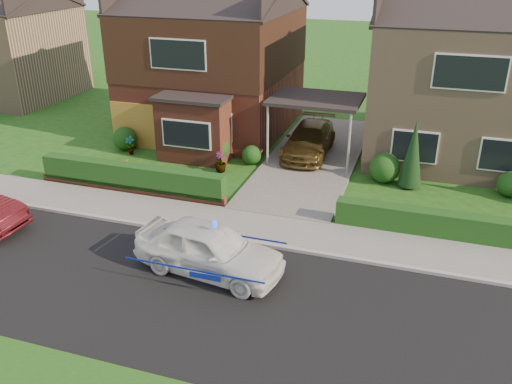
% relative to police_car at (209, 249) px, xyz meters
% --- Properties ---
extents(ground, '(120.00, 120.00, 0.00)m').
position_rel_police_car_xyz_m(ground, '(0.86, -1.20, -0.74)').
color(ground, '#184D14').
rests_on(ground, ground).
extents(road, '(60.00, 6.00, 0.02)m').
position_rel_police_car_xyz_m(road, '(0.86, -1.20, -0.74)').
color(road, black).
rests_on(road, ground).
extents(kerb, '(60.00, 0.16, 0.12)m').
position_rel_police_car_xyz_m(kerb, '(0.86, 1.85, -0.68)').
color(kerb, '#9E9993').
rests_on(kerb, ground).
extents(sidewalk, '(60.00, 2.00, 0.10)m').
position_rel_police_car_xyz_m(sidewalk, '(0.86, 2.90, -0.69)').
color(sidewalk, slate).
rests_on(sidewalk, ground).
extents(driveway, '(3.80, 12.00, 0.12)m').
position_rel_police_car_xyz_m(driveway, '(0.86, 9.80, -0.68)').
color(driveway, '#666059').
rests_on(driveway, ground).
extents(house_left, '(7.50, 9.53, 7.25)m').
position_rel_police_car_xyz_m(house_left, '(-4.92, 12.70, 3.07)').
color(house_left, brown).
rests_on(house_left, ground).
extents(house_right, '(7.50, 8.06, 7.25)m').
position_rel_police_car_xyz_m(house_right, '(6.66, 12.79, 2.92)').
color(house_right, '#9E7E61').
rests_on(house_right, ground).
extents(carport_link, '(3.80, 3.00, 2.77)m').
position_rel_police_car_xyz_m(carport_link, '(0.86, 9.75, 1.91)').
color(carport_link, black).
rests_on(carport_link, ground).
extents(garage_door, '(2.20, 0.10, 2.10)m').
position_rel_police_car_xyz_m(garage_door, '(-7.39, 8.76, 0.31)').
color(garage_door, '#9A6921').
rests_on(garage_door, ground).
extents(dwarf_wall, '(7.70, 0.25, 0.36)m').
position_rel_police_car_xyz_m(dwarf_wall, '(-4.94, 4.10, -0.56)').
color(dwarf_wall, brown).
rests_on(dwarf_wall, ground).
extents(hedge_left, '(7.50, 0.55, 0.90)m').
position_rel_police_car_xyz_m(hedge_left, '(-4.94, 4.25, -0.74)').
color(hedge_left, black).
rests_on(hedge_left, ground).
extents(hedge_right, '(7.50, 0.55, 0.80)m').
position_rel_police_car_xyz_m(hedge_right, '(6.66, 4.15, -0.74)').
color(hedge_right, black).
rests_on(hedge_right, ground).
extents(shrub_left_far, '(1.08, 1.08, 1.08)m').
position_rel_police_car_xyz_m(shrub_left_far, '(-7.64, 8.30, -0.20)').
color(shrub_left_far, black).
rests_on(shrub_left_far, ground).
extents(shrub_left_mid, '(1.32, 1.32, 1.32)m').
position_rel_police_car_xyz_m(shrub_left_mid, '(-3.14, 8.10, -0.08)').
color(shrub_left_mid, black).
rests_on(shrub_left_mid, ground).
extents(shrub_left_near, '(0.84, 0.84, 0.84)m').
position_rel_police_car_xyz_m(shrub_left_near, '(-1.54, 8.40, -0.32)').
color(shrub_left_near, black).
rests_on(shrub_left_near, ground).
extents(shrub_right_near, '(1.20, 1.20, 1.20)m').
position_rel_police_car_xyz_m(shrub_right_near, '(4.06, 8.20, -0.14)').
color(shrub_right_near, black).
rests_on(shrub_right_near, ground).
extents(shrub_right_mid, '(0.96, 0.96, 0.96)m').
position_rel_police_car_xyz_m(shrub_right_mid, '(8.66, 8.30, -0.26)').
color(shrub_right_mid, black).
rests_on(shrub_right_mid, ground).
extents(conifer_a, '(0.90, 0.90, 2.60)m').
position_rel_police_car_xyz_m(conifer_a, '(5.06, 8.00, 0.56)').
color(conifer_a, black).
rests_on(conifer_a, ground).
extents(neighbour_left, '(6.50, 7.00, 5.20)m').
position_rel_police_car_xyz_m(neighbour_left, '(-19.14, 14.80, 1.86)').
color(neighbour_left, '#9E7E61').
rests_on(neighbour_left, ground).
extents(police_car, '(4.02, 4.57, 1.65)m').
position_rel_police_car_xyz_m(police_car, '(0.00, 0.00, 0.00)').
color(police_car, silver).
rests_on(police_car, ground).
extents(driveway_car, '(1.93, 4.55, 1.31)m').
position_rel_police_car_xyz_m(driveway_car, '(0.57, 10.09, 0.03)').
color(driveway_car, brown).
rests_on(driveway_car, driveway).
extents(potted_plant_a, '(0.48, 0.36, 0.83)m').
position_rel_police_car_xyz_m(potted_plant_a, '(-7.08, 7.80, -0.33)').
color(potted_plant_a, gray).
rests_on(potted_plant_a, ground).
extents(potted_plant_b, '(0.50, 0.50, 0.71)m').
position_rel_police_car_xyz_m(potted_plant_b, '(-6.04, 5.57, -0.39)').
color(potted_plant_b, gray).
rests_on(potted_plant_b, ground).
extents(potted_plant_c, '(0.59, 0.59, 0.85)m').
position_rel_police_car_xyz_m(potted_plant_c, '(-2.48, 7.15, -0.32)').
color(potted_plant_c, gray).
rests_on(potted_plant_c, ground).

